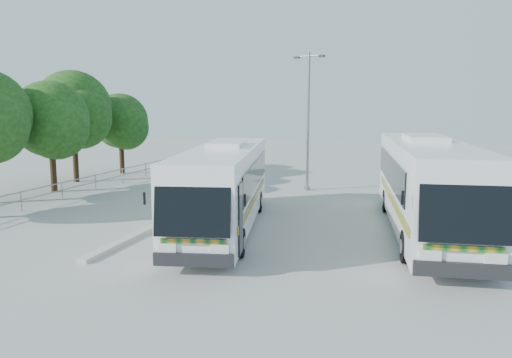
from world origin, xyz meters
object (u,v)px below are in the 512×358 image
(coach_main, at_px, (224,185))
(lamppost, at_px, (308,115))
(coach_adjacent, at_px, (427,184))
(tree_far_c, at_px, (51,119))
(tree_far_d, at_px, (74,109))
(tree_far_e, at_px, (121,121))

(coach_main, xyz_separation_m, lamppost, (1.47, 10.28, 2.63))
(coach_main, xyz_separation_m, coach_adjacent, (7.96, 1.75, 0.15))
(coach_adjacent, bearing_deg, tree_far_c, 163.08)
(tree_far_c, relative_size, coach_adjacent, 0.49)
(tree_far_c, xyz_separation_m, coach_main, (12.65, -5.37, -2.41))
(coach_main, height_order, lamppost, lamppost)
(coach_main, height_order, coach_adjacent, coach_adjacent)
(tree_far_c, height_order, coach_main, tree_far_c)
(coach_adjacent, distance_m, lamppost, 11.00)
(tree_far_d, distance_m, lamppost, 15.36)
(coach_main, bearing_deg, coach_adjacent, 0.80)
(tree_far_d, bearing_deg, tree_far_e, 81.37)
(tree_far_e, bearing_deg, tree_far_d, -98.63)
(coach_main, bearing_deg, tree_far_e, 122.53)
(coach_adjacent, relative_size, lamppost, 1.65)
(tree_far_d, distance_m, coach_main, 16.81)
(coach_main, relative_size, lamppost, 1.53)
(tree_far_d, bearing_deg, tree_far_c, -72.17)
(tree_far_c, xyz_separation_m, tree_far_e, (-0.51, 8.20, -0.37))
(tree_far_c, xyz_separation_m, coach_adjacent, (20.61, -3.62, -2.26))
(tree_far_d, height_order, coach_adjacent, tree_far_d)
(coach_main, bearing_deg, lamppost, 70.26)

